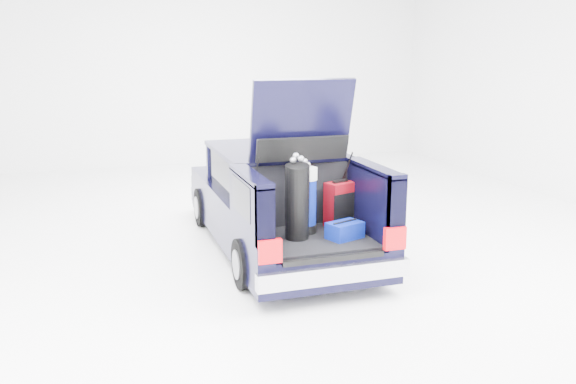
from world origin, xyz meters
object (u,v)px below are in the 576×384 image
object	(u,v)px
car	(275,201)
red_suitcase	(340,204)
blue_golf_bag	(306,199)
black_golf_bag	(297,202)
blue_duffel	(345,230)

from	to	relation	value
car	red_suitcase	xyz separation A→B (m)	(0.50, -1.21, 0.21)
car	blue_golf_bag	xyz separation A→B (m)	(-0.01, -1.36, 0.34)
red_suitcase	blue_golf_bag	world-z (taller)	blue_golf_bag
car	black_golf_bag	bearing A→B (deg)	-97.52
car	red_suitcase	distance (m)	1.33
black_golf_bag	blue_golf_bag	bearing A→B (deg)	69.45
black_golf_bag	blue_duffel	bearing A→B (deg)	5.34
blue_golf_bag	blue_duffel	world-z (taller)	blue_golf_bag
car	red_suitcase	world-z (taller)	car
car	black_golf_bag	size ratio (longest dim) A/B	4.49
car	black_golf_bag	world-z (taller)	car
car	blue_duffel	size ratio (longest dim) A/B	9.70
red_suitcase	blue_duffel	xyz separation A→B (m)	(-0.15, -0.52, -0.18)
blue_golf_bag	blue_duffel	size ratio (longest dim) A/B	1.92
black_golf_bag	blue_duffel	size ratio (longest dim) A/B	2.16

